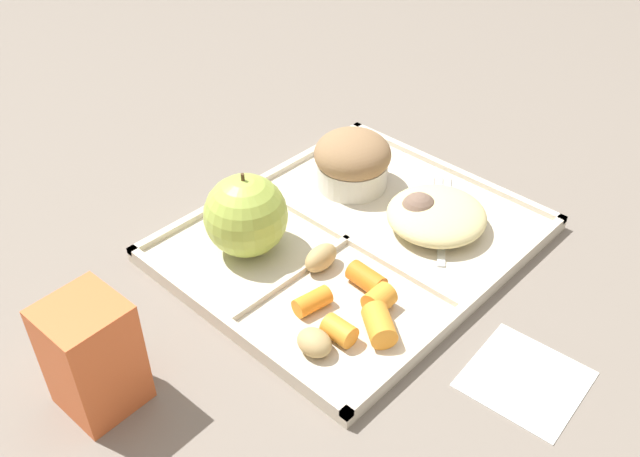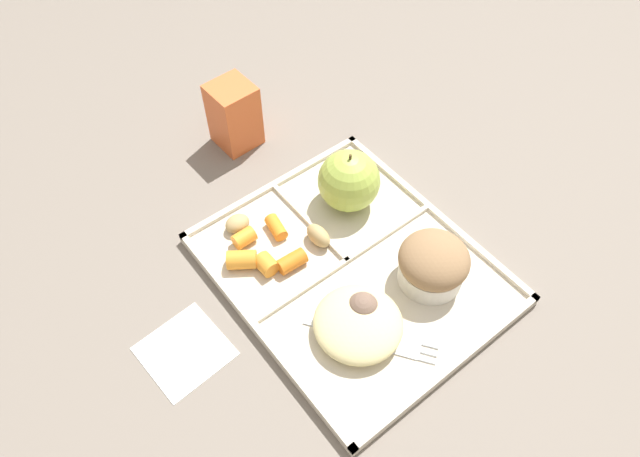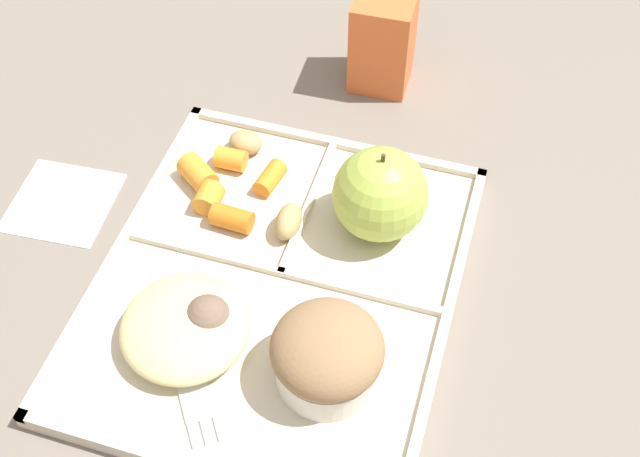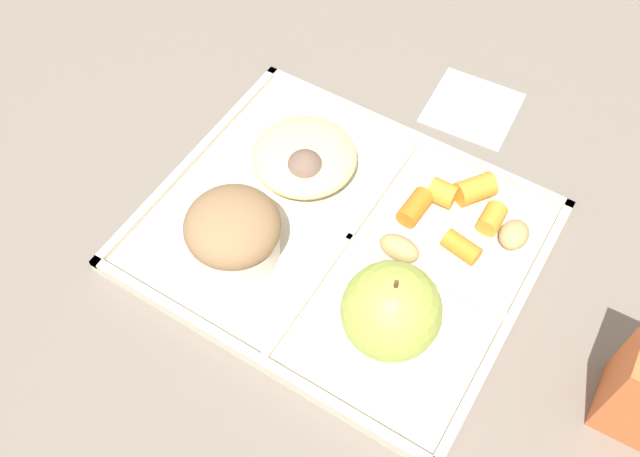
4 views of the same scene
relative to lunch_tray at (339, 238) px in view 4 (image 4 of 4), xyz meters
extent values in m
plane|color=slate|center=(0.00, 0.00, -0.01)|extent=(6.00, 6.00, 0.00)
cube|color=beige|center=(0.00, 0.00, 0.00)|extent=(0.35, 0.30, 0.01)
cube|color=beige|center=(0.00, -0.14, 0.01)|extent=(0.35, 0.01, 0.01)
cube|color=beige|center=(0.00, 0.14, 0.01)|extent=(0.35, 0.01, 0.01)
cube|color=beige|center=(-0.17, 0.00, 0.01)|extent=(0.01, 0.30, 0.01)
cube|color=beige|center=(0.17, 0.00, 0.01)|extent=(0.01, 0.30, 0.01)
cube|color=beige|center=(-0.01, 0.00, 0.01)|extent=(0.01, 0.28, 0.01)
cube|color=beige|center=(-0.09, 0.00, 0.01)|extent=(0.16, 0.01, 0.01)
sphere|color=#A8C14C|center=(-0.09, 0.07, 0.05)|extent=(0.08, 0.08, 0.08)
cylinder|color=#4C381E|center=(-0.09, 0.07, 0.09)|extent=(0.00, 0.00, 0.01)
cylinder|color=silver|center=(0.07, 0.07, 0.02)|extent=(0.08, 0.08, 0.03)
ellipsoid|color=#93704C|center=(0.07, 0.07, 0.05)|extent=(0.09, 0.09, 0.05)
cylinder|color=orange|center=(-0.06, -0.09, 0.02)|extent=(0.03, 0.02, 0.02)
cylinder|color=orange|center=(-0.05, -0.06, 0.01)|extent=(0.02, 0.04, 0.02)
cylinder|color=orange|center=(-0.12, -0.09, 0.01)|extent=(0.02, 0.03, 0.02)
cylinder|color=orange|center=(-0.11, -0.04, 0.01)|extent=(0.04, 0.02, 0.02)
cylinder|color=orange|center=(-0.09, -0.11, 0.02)|extent=(0.04, 0.04, 0.02)
ellipsoid|color=tan|center=(-0.14, -0.08, 0.02)|extent=(0.03, 0.03, 0.02)
ellipsoid|color=tan|center=(-0.06, -0.01, 0.02)|extent=(0.04, 0.02, 0.03)
ellipsoid|color=beige|center=(0.07, -0.05, 0.02)|extent=(0.11, 0.10, 0.03)
sphere|color=#755B4C|center=(0.06, -0.04, 0.02)|extent=(0.04, 0.04, 0.04)
sphere|color=brown|center=(0.05, -0.06, 0.02)|extent=(0.03, 0.03, 0.03)
sphere|color=#755B4C|center=(0.06, -0.03, 0.02)|extent=(0.03, 0.03, 0.03)
cube|color=silver|center=(0.07, -0.06, 0.01)|extent=(0.09, 0.07, 0.00)
cube|color=silver|center=(0.12, -0.02, 0.01)|extent=(0.04, 0.04, 0.00)
cylinder|color=silver|center=(0.15, -0.02, 0.01)|extent=(0.02, 0.01, 0.00)
cylinder|color=silver|center=(0.15, -0.01, 0.01)|extent=(0.02, 0.01, 0.00)
cylinder|color=silver|center=(0.14, 0.00, 0.01)|extent=(0.02, 0.01, 0.00)
cube|color=white|center=(-0.04, -0.22, 0.00)|extent=(0.10, 0.10, 0.00)
camera|label=1|loc=(-0.43, -0.36, 0.45)|focal=38.79mm
camera|label=2|loc=(0.30, -0.28, 0.62)|focal=32.73mm
camera|label=3|loc=(0.37, 0.15, 0.58)|focal=46.29mm
camera|label=4|loc=(-0.17, 0.32, 0.55)|focal=39.06mm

